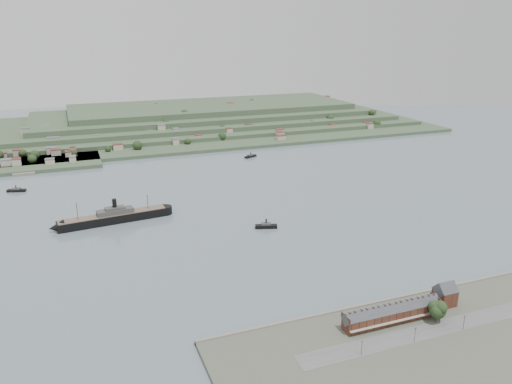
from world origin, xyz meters
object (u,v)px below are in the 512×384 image
object	(u,v)px
tugboat	(266,226)
fig_tree	(439,309)
gabled_building	(445,294)
terrace_row	(392,313)
steamship	(110,218)

from	to	relation	value
tugboat	fig_tree	bearing A→B (deg)	-77.81
gabled_building	tugboat	size ratio (longest dim) A/B	0.81
terrace_row	steamship	distance (m)	234.95
fig_tree	terrace_row	bearing A→B (deg)	158.14
gabled_building	tugboat	bearing A→B (deg)	108.96
tugboat	fig_tree	xyz separation A→B (m)	(33.46, -154.94, 7.51)
steamship	tugboat	xyz separation A→B (m)	(111.44, -54.28, -2.43)
steamship	fig_tree	size ratio (longest dim) A/B	8.01
tugboat	gabled_building	bearing A→B (deg)	-71.04
terrace_row	fig_tree	world-z (taller)	fig_tree
gabled_building	fig_tree	size ratio (longest dim) A/B	1.17
gabled_building	tugboat	distance (m)	150.30
terrace_row	tugboat	xyz separation A→B (m)	(-11.29, 146.04, -4.99)
steamship	tugboat	world-z (taller)	steamship
terrace_row	steamship	size ratio (longest dim) A/B	0.58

